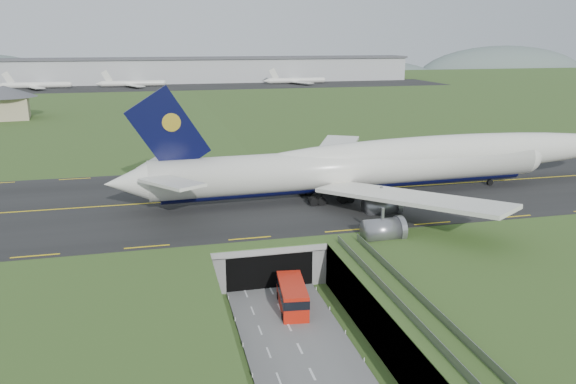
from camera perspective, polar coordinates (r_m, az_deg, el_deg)
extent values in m
plane|color=#385120|center=(71.02, -0.48, -12.53)|extent=(900.00, 900.00, 0.00)
cube|color=gray|center=(69.66, -0.48, -10.35)|extent=(800.00, 800.00, 6.00)
cube|color=slate|center=(64.62, 1.09, -15.48)|extent=(12.00, 75.00, 0.20)
cube|color=black|center=(98.98, -4.83, -0.59)|extent=(800.00, 44.00, 0.18)
cube|color=gray|center=(85.97, -3.37, -3.46)|extent=(16.00, 22.00, 1.00)
cube|color=gray|center=(85.95, -7.96, -5.37)|extent=(2.00, 22.00, 6.00)
cube|color=gray|center=(88.22, 1.15, -4.66)|extent=(2.00, 22.00, 6.00)
cube|color=black|center=(82.40, -2.71, -6.54)|extent=(12.00, 12.00, 5.00)
cube|color=#A8A8A3|center=(75.74, -1.86, -6.03)|extent=(17.00, 0.50, 0.80)
cube|color=#A8A8A3|center=(56.61, 15.28, -14.22)|extent=(3.00, 53.00, 0.50)
cube|color=gray|center=(55.63, 14.03, -13.80)|extent=(0.06, 53.00, 1.00)
cube|color=gray|center=(56.89, 16.60, -13.31)|extent=(0.06, 53.00, 1.00)
cylinder|color=#A8A8A3|center=(59.98, 13.89, -15.62)|extent=(0.90, 0.90, 5.60)
cylinder|color=#A8A8A3|center=(69.46, 9.32, -10.83)|extent=(0.90, 0.90, 5.60)
cylinder|color=silver|center=(98.66, 6.70, 2.45)|extent=(70.21, 9.56, 6.59)
sphere|color=silver|center=(116.51, 22.83, 3.34)|extent=(6.72, 6.72, 6.46)
cone|color=silver|center=(91.30, -15.97, 0.90)|extent=(7.46, 6.56, 6.26)
ellipsoid|color=silver|center=(106.96, 16.13, 3.77)|extent=(78.17, 9.37, 6.92)
ellipsoid|color=black|center=(115.72, 22.47, 3.72)|extent=(4.73, 3.08, 2.31)
cylinder|color=black|center=(99.26, 6.65, 1.01)|extent=(66.55, 5.59, 2.77)
cube|color=silver|center=(114.58, 4.48, 3.79)|extent=(20.66, 30.68, 2.77)
cube|color=silver|center=(98.63, -12.50, 3.10)|extent=(9.07, 12.22, 1.06)
cube|color=silver|center=(85.38, 12.18, -0.56)|extent=(22.63, 29.90, 2.77)
cube|color=silver|center=(83.61, -11.77, 0.96)|extent=(9.73, 12.12, 1.06)
cube|color=black|center=(89.95, -12.05, 5.97)|extent=(13.11, 1.17, 14.57)
cylinder|color=gold|center=(89.76, -11.78, 6.97)|extent=(2.91, 0.84, 2.88)
cylinder|color=slate|center=(108.73, 5.02, 1.42)|extent=(5.49, 3.62, 3.40)
cylinder|color=slate|center=(117.12, 0.91, 2.50)|extent=(5.49, 3.62, 3.40)
cylinder|color=slate|center=(91.40, 9.39, -1.44)|extent=(5.49, 3.62, 3.40)
cylinder|color=slate|center=(80.13, 9.52, -3.87)|extent=(5.49, 3.62, 3.40)
cylinder|color=black|center=(113.28, 19.82, 0.94)|extent=(1.15, 0.56, 1.13)
cube|color=black|center=(98.09, 4.12, -0.23)|extent=(6.48, 7.46, 1.44)
cube|color=red|center=(71.84, 0.43, -10.51)|extent=(4.07, 8.66, 3.34)
cube|color=black|center=(71.55, 0.43, -10.03)|extent=(4.15, 8.77, 1.11)
cube|color=black|center=(72.46, 0.43, -11.50)|extent=(3.78, 8.08, 0.56)
cylinder|color=black|center=(69.80, -0.48, -12.49)|extent=(0.50, 1.04, 1.00)
cylinder|color=black|center=(74.73, -0.97, -10.51)|extent=(0.50, 1.04, 1.00)
cylinder|color=black|center=(70.14, 1.93, -12.35)|extent=(0.50, 1.04, 1.00)
cylinder|color=black|center=(75.05, 1.27, -10.39)|extent=(0.50, 1.04, 1.00)
cube|color=tan|center=(218.09, -26.72, 7.62)|extent=(16.31, 16.31, 7.69)
cone|color=#4C4C51|center=(217.55, -26.91, 9.12)|extent=(23.92, 23.92, 3.85)
cube|color=#B2B2B2|center=(361.94, -11.57, 11.97)|extent=(300.00, 22.00, 15.00)
cube|color=#4C4C51|center=(361.61, -11.64, 13.16)|extent=(302.00, 24.00, 1.20)
cube|color=black|center=(332.53, -11.28, 10.44)|extent=(320.00, 50.00, 0.08)
cylinder|color=silver|center=(342.53, -24.18, 9.89)|extent=(34.00, 3.20, 3.20)
cylinder|color=silver|center=(337.20, -15.47, 10.60)|extent=(34.00, 3.20, 3.20)
cylinder|color=silver|center=(347.96, 0.86, 11.27)|extent=(34.00, 3.20, 3.20)
ellipsoid|color=#50605D|center=(510.48, 1.73, 11.21)|extent=(260.00, 91.00, 44.00)
ellipsoid|color=#50605D|center=(595.19, 21.00, 10.82)|extent=(180.00, 63.00, 60.00)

